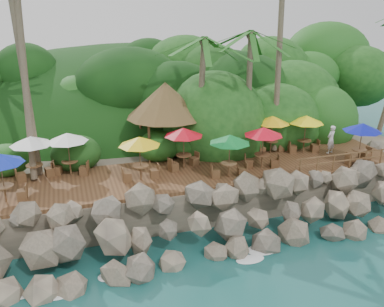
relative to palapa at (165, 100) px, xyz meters
name	(u,v)px	position (x,y,z in m)	size (l,w,h in m)	color
ground	(231,263)	(0.59, -9.62, -5.79)	(140.00, 140.00, 0.00)	#19514F
land_base	(155,142)	(0.59, 6.38, -4.74)	(32.00, 25.20, 2.10)	gray
jungle_hill	(138,130)	(0.59, 13.88, -5.79)	(44.80, 28.00, 15.40)	#143811
seawall	(216,221)	(0.59, -7.62, -4.64)	(29.00, 4.00, 2.30)	gray
terrace	(192,173)	(0.59, -3.62, -3.59)	(26.00, 5.00, 0.20)	brown
jungle_foliage	(158,158)	(0.59, 5.38, -5.79)	(44.00, 16.00, 12.00)	#143811
foam_line	(228,259)	(0.59, -9.32, -5.76)	(25.20, 0.80, 0.06)	white
palapa	(165,100)	(0.00, 0.00, 0.00)	(4.97, 4.97, 4.60)	brown
dining_clusters	(194,137)	(0.74, -3.46, -1.45)	(22.21, 5.47, 2.46)	brown
railing	(342,160)	(8.96, -5.97, -2.88)	(6.10, 0.10, 1.00)	brown
waiter	(331,139)	(10.10, -3.23, -2.57)	(0.67, 0.44, 1.84)	silver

